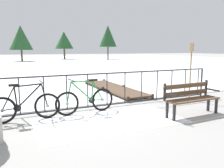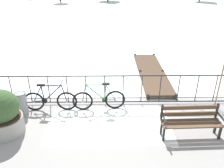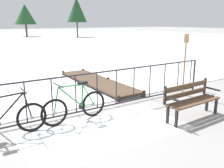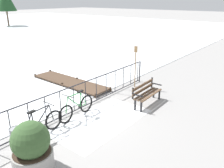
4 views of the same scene
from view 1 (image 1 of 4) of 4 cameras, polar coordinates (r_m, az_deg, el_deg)
name	(u,v)px [view 1 (image 1 of 4)]	position (r m, az deg, el deg)	size (l,w,h in m)	color
ground_plane	(88,110)	(6.72, -6.11, -6.48)	(160.00, 160.00, 0.00)	gray
frozen_pond	(23,62)	(34.65, -21.65, 5.24)	(80.00, 56.00, 0.03)	white
snow_patch	(110,120)	(5.71, -0.61, -9.17)	(3.61, 1.93, 0.01)	white
railing_fence	(88,91)	(6.60, -6.19, -1.78)	(9.06, 0.06, 1.07)	#232328
bicycle_near_railing	(86,100)	(6.28, -6.72, -4.12)	(1.71, 0.52, 0.97)	black
bicycle_second	(25,107)	(5.96, -21.09, -5.36)	(1.71, 0.52, 0.97)	black
park_bench	(190,96)	(6.42, 19.24, -2.95)	(1.61, 0.53, 0.89)	brown
oar_upright	(191,68)	(8.27, 19.33, 3.93)	(0.04, 0.16, 1.98)	#937047
wooden_dock	(113,88)	(9.71, 0.35, -0.98)	(1.10, 4.50, 0.20)	#4C3828
tree_far_west	(108,36)	(39.52, -1.04, 12.05)	(3.03, 3.03, 5.86)	brown
tree_east_mid	(64,40)	(42.48, -12.07, 10.80)	(3.37, 3.37, 4.98)	brown
tree_far_east	(21,38)	(36.52, -22.13, 10.82)	(3.38, 3.38, 5.28)	brown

